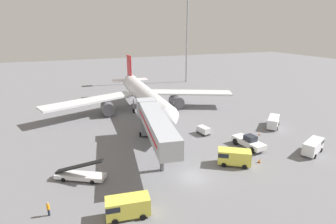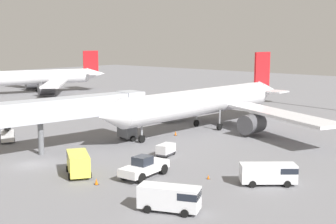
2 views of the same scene
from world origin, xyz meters
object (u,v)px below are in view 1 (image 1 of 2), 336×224
service_van_outer_right (313,146)px  ground_crew_worker_foreground (48,209)px  pushback_tug (249,142)px  service_van_mid_left (126,206)px  service_van_far_center (273,121)px  airplane_at_gate (143,95)px  belt_loader_truck (80,175)px  safety_cone_bravo (152,121)px  service_van_rear_left (233,156)px  baggage_cart_near_left (204,130)px  jet_bridge (154,122)px  safety_cone_alpha (259,161)px  safety_cone_charlie (259,134)px  apron_light_mast (187,22)px

service_van_outer_right → ground_crew_worker_foreground: (-39.72, -0.60, -0.37)m
pushback_tug → service_van_mid_left: 25.20m
service_van_mid_left → service_van_far_center: service_van_mid_left is taller
airplane_at_gate → belt_loader_truck: 30.64m
pushback_tug → safety_cone_bravo: pushback_tug is taller
service_van_rear_left → baggage_cart_near_left: service_van_rear_left is taller
jet_bridge → belt_loader_truck: jet_bridge is taller
service_van_far_center → baggage_cart_near_left: (-15.32, 1.76, -0.39)m
baggage_cart_near_left → safety_cone_alpha: bearing=-79.8°
airplane_at_gate → belt_loader_truck: (-16.62, -25.50, -3.54)m
belt_loader_truck → baggage_cart_near_left: (23.28, 8.05, 0.05)m
service_van_rear_left → safety_cone_charlie: service_van_rear_left is taller
pushback_tug → service_van_mid_left: size_ratio=1.27×
baggage_cart_near_left → service_van_far_center: bearing=-6.5°
airplane_at_gate → service_van_mid_left: bearing=-109.7°
jet_bridge → service_van_rear_left: (9.51, -8.23, -3.89)m
service_van_rear_left → ground_crew_worker_foreground: (-25.31, -2.16, -0.45)m
airplane_at_gate → safety_cone_alpha: airplane_at_gate is taller
safety_cone_alpha → apron_light_mast: size_ratio=0.02×
ground_crew_worker_foreground → safety_cone_charlie: ground_crew_worker_foreground is taller
ground_crew_worker_foreground → apron_light_mast: 80.26m
baggage_cart_near_left → safety_cone_alpha: (2.37, -13.14, -0.51)m
service_van_far_center → service_van_rear_left: bearing=-148.7°
baggage_cart_near_left → safety_cone_charlie: 10.63m
service_van_far_center → ground_crew_worker_foreground: bearing=-163.5°
belt_loader_truck → safety_cone_alpha: belt_loader_truck is taller
service_van_far_center → safety_cone_bravo: (-22.27, 11.88, -0.89)m
ground_crew_worker_foreground → safety_cone_bravo: size_ratio=2.64×
safety_cone_bravo → pushback_tug: bearing=-58.7°
safety_cone_alpha → safety_cone_charlie: size_ratio=1.30×
jet_bridge → safety_cone_bravo: size_ratio=33.23×
safety_cone_alpha → apron_light_mast: 66.85m
airplane_at_gate → apron_light_mast: 43.51m
service_van_far_center → apron_light_mast: apron_light_mast is taller
jet_bridge → belt_loader_truck: size_ratio=3.13×
service_van_rear_left → pushback_tug: bearing=33.7°
service_van_mid_left → apron_light_mast: 78.61m
pushback_tug → baggage_cart_near_left: 9.20m
airplane_at_gate → safety_cone_alpha: (9.03, -30.59, -4.00)m
service_van_outer_right → service_van_mid_left: bearing=-173.1°
airplane_at_gate → service_van_outer_right: 36.79m
jet_bridge → apron_light_mast: 62.33m
service_van_outer_right → service_van_rear_left: size_ratio=1.06×
airplane_at_gate → service_van_mid_left: 37.33m
pushback_tug → baggage_cart_near_left: pushback_tug is taller
service_van_rear_left → service_van_mid_left: bearing=-162.7°
safety_cone_charlie → safety_cone_alpha: bearing=-129.7°
jet_bridge → pushback_tug: 16.56m
service_van_mid_left → baggage_cart_near_left: (19.19, 17.59, -0.48)m
jet_bridge → ground_crew_worker_foreground: 19.40m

